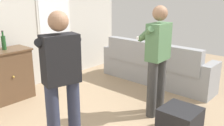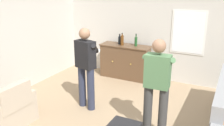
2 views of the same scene
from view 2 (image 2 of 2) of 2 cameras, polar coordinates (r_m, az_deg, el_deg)
The scene contains 10 objects.
ground at distance 4.76m, azimuth -0.22°, elevation -13.79°, with size 10.40×10.40×0.00m, color #9E8466.
wall_back_with_window at distance 6.61m, azimuth 10.56°, elevation 8.11°, with size 5.20×0.15×2.80m.
wall_side_left at distance 5.87m, azimuth -24.17°, elevation 5.57°, with size 0.12×5.20×2.80m, color beige.
armchair at distance 4.95m, azimuth -22.62°, elevation -10.19°, with size 0.67×0.90×0.85m.
sideboard_cabinet at distance 6.76m, azimuth 3.00°, elevation 0.38°, with size 1.34×0.49×0.91m.
bottle_wine_green at distance 6.60m, azimuth 2.33°, elevation 5.25°, with size 0.08×0.08×0.33m.
bottle_liquor_amber at distance 6.70m, azimuth 1.76°, elevation 5.26°, with size 0.08×0.08×0.28m.
bottle_spirits_clear at distance 6.53m, azimuth 5.49°, elevation 4.96°, with size 0.07×0.07×0.33m.
person_standing_left at distance 5.00m, azimuth -5.95°, elevation -0.39°, with size 0.54×0.52×1.68m.
person_standing_right at distance 4.14m, azimuth 10.24°, elevation -4.64°, with size 0.56×0.48×1.68m.
Camera 2 is at (1.84, -3.59, 2.53)m, focal length 40.00 mm.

